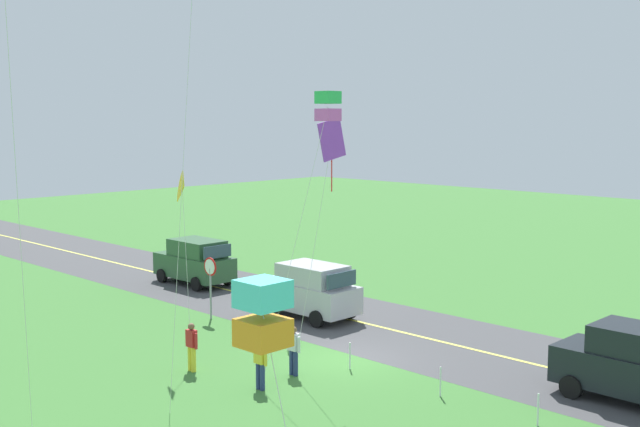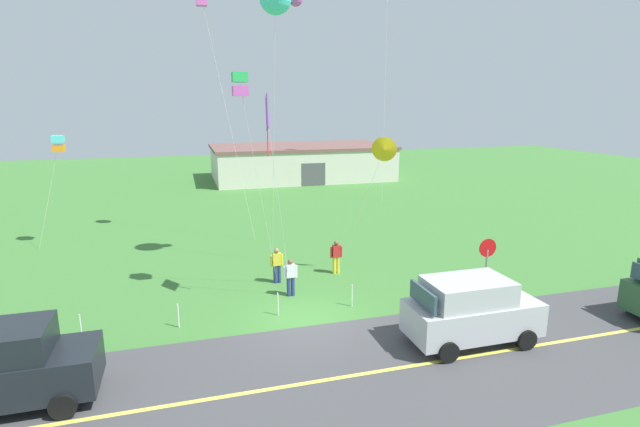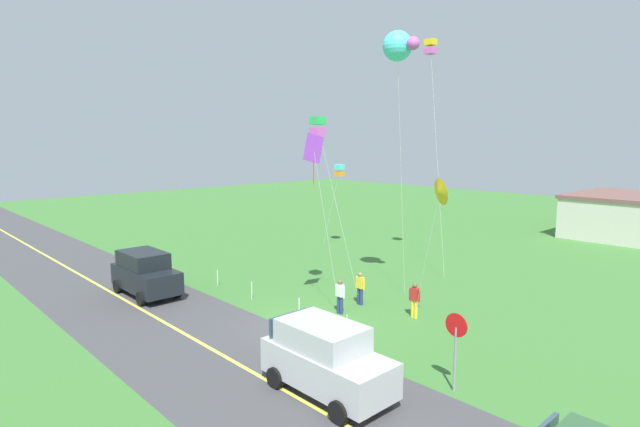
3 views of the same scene
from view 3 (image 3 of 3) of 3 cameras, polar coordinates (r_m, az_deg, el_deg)
name	(u,v)px [view 3 (image 3 of 3)]	position (r m, az deg, el deg)	size (l,w,h in m)	color
ground_plane	(301,328)	(22.04, -2.11, -12.81)	(120.00, 120.00, 0.10)	#3D7533
asphalt_road	(220,354)	(19.83, -11.19, -15.28)	(120.00, 7.00, 0.00)	#424244
road_centre_stripe	(220,354)	(19.82, -11.19, -15.27)	(120.00, 0.16, 0.00)	#E5E04C
car_suv_foreground	(326,358)	(16.35, 0.68, -15.98)	(4.40, 2.12, 2.24)	#B7B7BC
car_parked_west_near	(145,273)	(27.50, -19.10, -6.35)	(4.40, 2.12, 2.24)	black
stop_sign	(456,337)	(16.76, 15.08, -13.26)	(0.76, 0.08, 2.56)	gray
person_adult_near	(340,295)	(23.35, 2.27, -9.21)	(0.58, 0.22, 1.60)	navy
person_adult_companion	(360,287)	(24.65, 4.54, -8.29)	(0.58, 0.22, 1.60)	navy
person_child_watcher	(415,299)	(23.20, 10.62, -9.46)	(0.58, 0.22, 1.60)	yellow
kite_red_low	(314,151)	(22.44, -0.70, 7.04)	(1.04, 1.34, 8.21)	silver
kite_blue_mid	(318,127)	(23.74, -0.23, 9.78)	(1.80, 1.65, 8.96)	silver
kite_yellow_high	(439,192)	(20.34, 13.30, 2.34)	(2.37, 1.49, 6.42)	silver
kite_pink_drift	(399,46)	(25.02, 8.86, 18.18)	(1.90, 1.94, 12.93)	silver
kite_orange_near	(431,47)	(32.02, 12.37, 17.83)	(2.60, 1.54, 13.79)	silver
kite_cyan_top	(339,170)	(36.90, 2.19, 4.88)	(1.85, 0.56, 6.16)	silver
fence_post_0	(218,278)	(28.25, -11.47, -7.15)	(0.05, 0.05, 0.90)	silver
fence_post_1	(252,291)	(25.70, -7.70, -8.61)	(0.05, 0.05, 0.90)	silver
fence_post_2	(299,308)	(22.98, -2.37, -10.59)	(0.05, 0.05, 0.90)	silver
fence_post_3	(347,325)	(20.96, 3.05, -12.49)	(0.05, 0.05, 0.90)	silver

